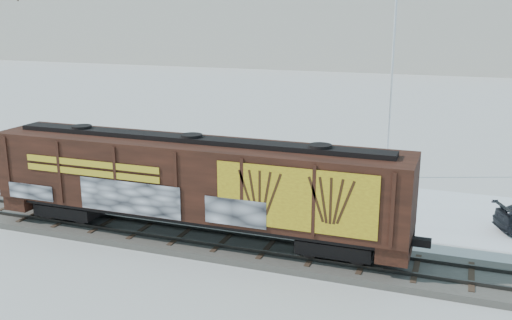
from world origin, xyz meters
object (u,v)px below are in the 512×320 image
at_px(car_silver, 239,173).
at_px(car_white, 225,185).
at_px(hopper_railcar, 193,180).
at_px(flagpole, 392,107).

bearing_deg(car_silver, car_white, 164.11).
height_order(hopper_railcar, car_white, hopper_railcar).
height_order(car_silver, car_white, car_silver).
height_order(flagpole, car_white, flagpole).
height_order(hopper_railcar, flagpole, flagpole).
bearing_deg(car_white, flagpole, -57.80).
xyz_separation_m(car_silver, car_white, (0.15, -2.35, -0.07)).
xyz_separation_m(hopper_railcar, car_silver, (-1.29, 8.47, -2.05)).
distance_m(hopper_railcar, car_silver, 8.81).
height_order(hopper_railcar, car_silver, hopper_railcar).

